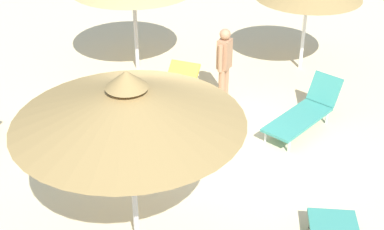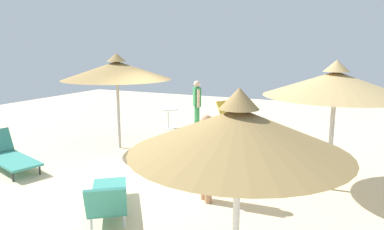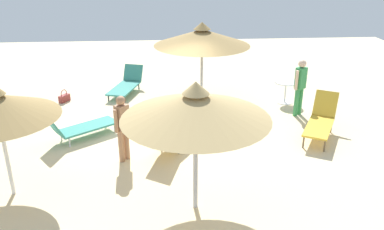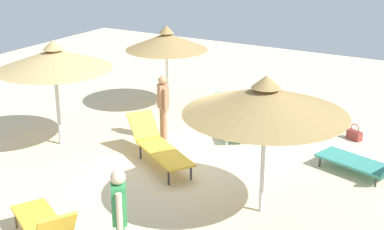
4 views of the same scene
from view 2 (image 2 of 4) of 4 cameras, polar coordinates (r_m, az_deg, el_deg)
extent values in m
cube|color=beige|center=(8.08, -4.26, -9.39)|extent=(24.00, 24.00, 0.10)
cylinder|color=white|center=(3.91, 7.28, -14.83)|extent=(0.08, 0.08, 2.11)
cone|color=#997A47|center=(3.62, 7.61, -2.51)|extent=(2.30, 2.30, 0.47)
cone|color=#997A47|center=(3.56, 7.74, 2.73)|extent=(0.41, 0.41, 0.22)
cylinder|color=#B2B2B7|center=(9.76, -11.97, 1.16)|extent=(0.08, 0.08, 2.28)
cone|color=#997A47|center=(9.64, -12.21, 7.16)|extent=(2.93, 2.93, 0.49)
cone|color=#997A47|center=(9.63, -12.29, 9.20)|extent=(0.53, 0.53, 0.22)
cylinder|color=#B2B2B7|center=(7.22, 21.85, -3.24)|extent=(0.09, 0.09, 2.16)
cone|color=tan|center=(7.06, 22.43, 4.76)|extent=(2.66, 2.66, 0.47)
cone|color=tan|center=(7.04, 22.63, 7.46)|extent=(0.48, 0.48, 0.22)
cube|color=teal|center=(6.26, -13.46, -12.66)|extent=(1.39, 1.59, 0.05)
cylinder|color=silver|center=(6.93, -15.33, -11.74)|extent=(0.04, 0.04, 0.25)
cylinder|color=silver|center=(6.91, -11.12, -11.63)|extent=(0.04, 0.04, 0.25)
cylinder|color=silver|center=(5.76, -16.20, -16.66)|extent=(0.04, 0.04, 0.25)
cylinder|color=silver|center=(5.73, -11.02, -16.54)|extent=(0.04, 0.04, 0.25)
cube|color=teal|center=(5.32, -13.93, -13.75)|extent=(0.66, 0.60, 0.53)
cube|color=gold|center=(8.07, 0.00, -6.24)|extent=(1.82, 1.47, 0.05)
cylinder|color=#2D2D33|center=(8.62, -4.12, -6.51)|extent=(0.04, 0.04, 0.34)
cylinder|color=#2D2D33|center=(8.86, -1.20, -6.00)|extent=(0.04, 0.04, 0.34)
cylinder|color=#2D2D33|center=(7.41, 1.43, -9.45)|extent=(0.04, 0.04, 0.34)
cylinder|color=#2D2D33|center=(7.69, 4.64, -8.71)|extent=(0.04, 0.04, 0.34)
cube|color=gold|center=(7.09, 5.01, -6.45)|extent=(0.80, 0.81, 0.53)
cube|color=gold|center=(11.13, 8.81, -1.61)|extent=(1.58, 1.25, 0.05)
cylinder|color=brown|center=(10.93, 12.01, -2.99)|extent=(0.04, 0.04, 0.34)
cylinder|color=brown|center=(10.57, 10.13, -3.40)|extent=(0.04, 0.04, 0.34)
cylinder|color=brown|center=(11.78, 7.57, -1.85)|extent=(0.04, 0.04, 0.34)
cylinder|color=brown|center=(11.44, 5.70, -2.18)|extent=(0.04, 0.04, 0.34)
cube|color=gold|center=(11.73, 5.68, 0.73)|extent=(0.67, 0.74, 0.63)
cube|color=teal|center=(8.92, -27.22, -6.62)|extent=(1.73, 1.11, 0.05)
cylinder|color=#2D2D33|center=(8.46, -23.67, -8.20)|extent=(0.04, 0.04, 0.22)
cylinder|color=#2D2D33|center=(8.27, -27.27, -8.96)|extent=(0.04, 0.04, 0.22)
cylinder|color=#2D2D33|center=(9.66, -27.04, -6.17)|extent=(0.04, 0.04, 0.22)
cylinder|color=#338C4C|center=(11.60, 0.92, -0.68)|extent=(0.13, 0.13, 0.84)
cylinder|color=#338C4C|center=(11.79, 0.71, -0.50)|extent=(0.13, 0.13, 0.84)
cube|color=#338C4C|center=(11.57, 0.82, 2.98)|extent=(0.35, 0.37, 0.63)
sphere|color=beige|center=(11.52, 0.83, 5.10)|extent=(0.23, 0.23, 0.23)
cylinder|color=beige|center=(11.38, 1.05, 2.72)|extent=(0.09, 0.09, 0.58)
cylinder|color=beige|center=(11.76, 0.61, 2.99)|extent=(0.09, 0.09, 0.58)
cylinder|color=#A57554|center=(6.34, 2.70, -10.88)|extent=(0.13, 0.13, 0.79)
cylinder|color=#A57554|center=(6.48, 1.99, -10.37)|extent=(0.13, 0.13, 0.79)
cube|color=#A57554|center=(6.19, 2.39, -4.64)|extent=(0.35, 0.34, 0.59)
sphere|color=#A57554|center=(6.10, 2.42, -0.98)|extent=(0.21, 0.21, 0.21)
cylinder|color=#A57554|center=(6.04, 3.20, -5.31)|extent=(0.09, 0.09, 0.55)
cylinder|color=#A57554|center=(6.36, 1.62, -4.47)|extent=(0.09, 0.09, 0.55)
cylinder|color=silver|center=(12.05, -3.94, 1.02)|extent=(0.72, 0.72, 0.02)
cylinder|color=silver|center=(12.12, -3.91, -0.61)|extent=(0.05, 0.05, 0.67)
cylinder|color=silver|center=(12.19, -3.89, -2.11)|extent=(0.50, 0.50, 0.02)
camera|label=1|loc=(14.35, -31.69, 19.97)|focal=50.60mm
camera|label=3|loc=(9.05, 70.46, 15.59)|focal=37.00mm
camera|label=4|loc=(19.03, -4.94, 18.18)|focal=52.93mm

